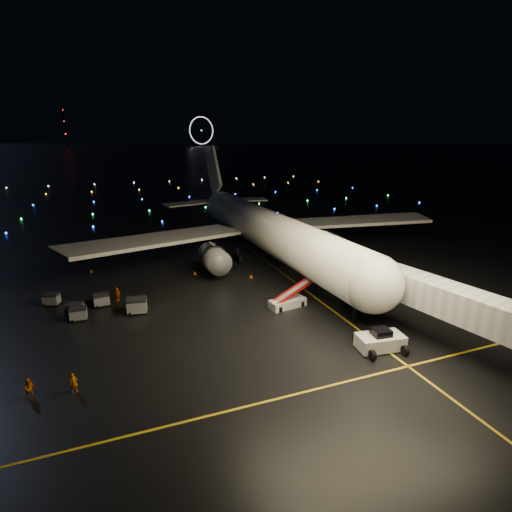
% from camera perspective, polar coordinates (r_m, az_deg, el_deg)
% --- Properties ---
extents(ground, '(2000.00, 2000.00, 0.00)m').
position_cam_1_polar(ground, '(335.62, -19.35, 12.54)').
color(ground, black).
rests_on(ground, ground).
extents(lane_centre, '(0.25, 80.00, 0.02)m').
position_cam_1_polar(lane_centre, '(59.02, 4.79, -3.19)').
color(lane_centre, gold).
rests_on(lane_centre, ground).
extents(lane_cross, '(60.00, 0.25, 0.02)m').
position_cam_1_polar(lane_cross, '(32.84, -3.70, -21.17)').
color(lane_cross, gold).
rests_on(lane_cross, ground).
extents(airliner, '(65.36, 62.29, 18.00)m').
position_cam_1_polar(airliner, '(67.40, 0.38, 7.32)').
color(airliner, silver).
rests_on(airliner, ground).
extents(pushback_tug, '(4.79, 2.92, 2.16)m').
position_cam_1_polar(pushback_tug, '(41.73, 17.34, -11.26)').
color(pushback_tug, silver).
rests_on(pushback_tug, ground).
extents(belt_loader, '(6.88, 2.83, 3.24)m').
position_cam_1_polar(belt_loader, '(48.93, 4.54, -5.52)').
color(belt_loader, silver).
rests_on(belt_loader, ground).
extents(crew_a, '(0.74, 0.64, 1.72)m').
position_cam_1_polar(crew_a, '(37.25, -24.59, -16.16)').
color(crew_a, '#FA6F00').
rests_on(crew_a, ground).
extents(crew_b, '(0.96, 0.80, 1.76)m').
position_cam_1_polar(crew_b, '(38.06, -29.59, -16.13)').
color(crew_b, '#FA6F00').
rests_on(crew_b, ground).
extents(crew_c, '(1.02, 1.06, 1.78)m').
position_cam_1_polar(crew_c, '(53.84, -19.22, -5.15)').
color(crew_c, '#FA6F00').
rests_on(crew_c, ground).
extents(safety_cone_0, '(0.60, 0.60, 0.51)m').
position_cam_1_polar(safety_cone_0, '(59.10, -0.72, -2.85)').
color(safety_cone_0, '#FF6509').
rests_on(safety_cone_0, ground).
extents(safety_cone_1, '(0.43, 0.43, 0.48)m').
position_cam_1_polar(safety_cone_1, '(60.43, -6.04, -2.51)').
color(safety_cone_1, '#FF6509').
rests_on(safety_cone_1, ground).
extents(safety_cone_2, '(0.45, 0.45, 0.49)m').
position_cam_1_polar(safety_cone_2, '(61.13, -8.72, -2.38)').
color(safety_cone_2, '#FF6509').
rests_on(safety_cone_2, ground).
extents(safety_cone_3, '(0.57, 0.57, 0.53)m').
position_cam_1_polar(safety_cone_3, '(66.28, -22.48, -1.96)').
color(safety_cone_3, '#FF6509').
rests_on(safety_cone_3, ground).
extents(ferris_wheel, '(49.33, 16.80, 52.00)m').
position_cam_1_polar(ferris_wheel, '(776.53, -7.80, 17.20)').
color(ferris_wheel, black).
rests_on(ferris_wheel, ground).
extents(radio_mast, '(1.80, 1.80, 64.00)m').
position_cam_1_polar(radio_mast, '(776.33, -25.63, 16.21)').
color(radio_mast, black).
rests_on(radio_mast, ground).
extents(taxiway_lights, '(164.00, 92.00, 0.36)m').
position_cam_1_polar(taxiway_lights, '(142.74, -16.00, 8.20)').
color(taxiway_lights, black).
rests_on(taxiway_lights, ground).
extents(baggage_cart_0, '(2.46, 1.91, 1.90)m').
position_cam_1_polar(baggage_cart_0, '(49.44, -16.64, -6.81)').
color(baggage_cart_0, gray).
rests_on(baggage_cart_0, ground).
extents(baggage_cart_1, '(1.87, 1.35, 1.55)m').
position_cam_1_polar(baggage_cart_1, '(50.08, -24.05, -7.53)').
color(baggage_cart_1, gray).
rests_on(baggage_cart_1, ground).
extents(baggage_cart_2, '(1.95, 1.45, 1.56)m').
position_cam_1_polar(baggage_cart_2, '(52.96, -21.21, -5.86)').
color(baggage_cart_2, gray).
rests_on(baggage_cart_2, ground).
extents(baggage_cart_3, '(2.10, 1.70, 1.57)m').
position_cam_1_polar(baggage_cart_3, '(51.32, -24.47, -6.98)').
color(baggage_cart_3, gray).
rests_on(baggage_cart_3, ground).
extents(baggage_cart_4, '(2.08, 1.75, 1.50)m').
position_cam_1_polar(baggage_cart_4, '(55.78, -27.19, -5.51)').
color(baggage_cart_4, gray).
rests_on(baggage_cart_4, ground).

